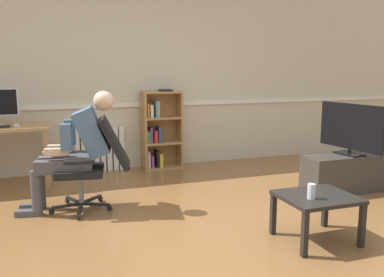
% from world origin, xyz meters
% --- Properties ---
extents(ground_plane, '(18.00, 18.00, 0.00)m').
position_xyz_m(ground_plane, '(0.00, 0.00, 0.00)').
color(ground_plane, brown).
extents(back_wall, '(12.00, 0.13, 2.70)m').
position_xyz_m(back_wall, '(0.00, 2.65, 1.35)').
color(back_wall, beige).
rests_on(back_wall, ground_plane).
extents(computer_mouse, '(0.06, 0.10, 0.03)m').
position_xyz_m(computer_mouse, '(-1.66, 2.03, 0.77)').
color(computer_mouse, white).
rests_on(computer_mouse, computer_desk).
extents(bookshelf, '(0.56, 0.29, 1.14)m').
position_xyz_m(bookshelf, '(0.21, 2.44, 0.54)').
color(bookshelf, '#AD7F4C').
rests_on(bookshelf, ground_plane).
extents(radiator, '(0.68, 0.08, 0.62)m').
position_xyz_m(radiator, '(-0.64, 2.54, 0.31)').
color(radiator, white).
rests_on(radiator, ground_plane).
extents(office_chair, '(0.86, 0.62, 0.96)m').
position_xyz_m(office_chair, '(-0.86, 0.94, 0.52)').
color(office_chair, black).
rests_on(office_chair, ground_plane).
extents(person_seated, '(1.00, 0.47, 1.22)m').
position_xyz_m(person_seated, '(-1.05, 0.97, 0.65)').
color(person_seated, '#4C4C51').
rests_on(person_seated, ground_plane).
extents(tv_stand, '(1.10, 0.37, 0.44)m').
position_xyz_m(tv_stand, '(2.02, 0.60, 0.22)').
color(tv_stand, '#3D3833').
rests_on(tv_stand, ground_plane).
extents(tv_screen, '(0.25, 0.88, 0.60)m').
position_xyz_m(tv_screen, '(2.02, 0.60, 0.76)').
color(tv_screen, black).
rests_on(tv_screen, tv_stand).
extents(coffee_table, '(0.61, 0.53, 0.40)m').
position_xyz_m(coffee_table, '(0.79, -0.48, 0.34)').
color(coffee_table, black).
rests_on(coffee_table, ground_plane).
extents(drinking_glass, '(0.07, 0.07, 0.12)m').
position_xyz_m(drinking_glass, '(0.69, -0.54, 0.46)').
color(drinking_glass, silver).
rests_on(drinking_glass, coffee_table).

